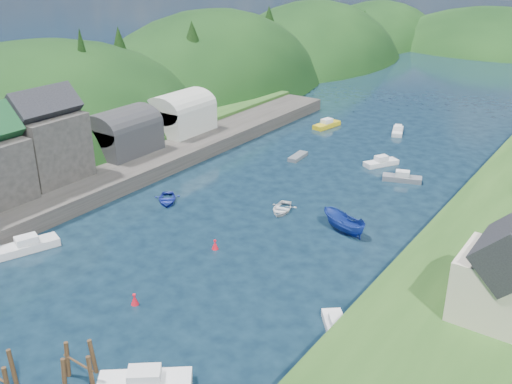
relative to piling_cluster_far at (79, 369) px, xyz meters
The scene contains 10 objects.
ground 49.64m from the piling_cluster_far, 94.71° to the left, with size 600.00×600.00×0.00m, color black.
hillside_left 89.64m from the piling_cluster_far, 123.39° to the left, with size 44.00×245.56×52.00m.
hill_trees 64.46m from the piling_cluster_far, 93.73° to the left, with size 92.62×151.59×12.96m.
quay_left 34.15m from the piling_cluster_far, 145.27° to the left, with size 12.00×110.00×2.00m, color #2D2B28.
terrace_left_grass 40.11m from the piling_cluster_far, 150.98° to the left, with size 12.00×110.00×2.50m, color #234719.
boat_sheds 48.99m from the piling_cluster_far, 128.02° to the left, with size 7.00×21.00×7.50m.
piling_cluster_far is the anchor object (origin of this frame).
channel_buoy_near 9.81m from the piling_cluster_far, 113.52° to the left, with size 0.70×0.70×1.10m.
channel_buoy_far 21.08m from the piling_cluster_far, 102.01° to the left, with size 0.70×0.70×1.10m.
moored_boats 20.99m from the piling_cluster_far, 109.42° to the left, with size 37.95×85.54×2.28m.
Camera 1 is at (32.41, -18.36, 28.37)m, focal length 40.00 mm.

